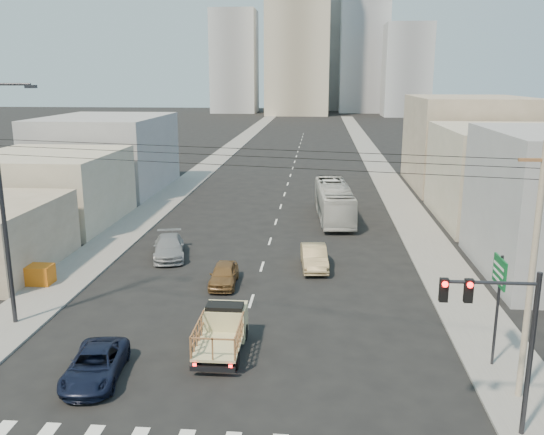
# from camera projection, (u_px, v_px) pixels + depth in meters

# --- Properties ---
(ground) EXTENTS (420.00, 420.00, 0.00)m
(ground) POSITION_uv_depth(u_px,v_px,m) (229.00, 373.00, 24.23)
(ground) COLOR black
(ground) RESTS_ON ground
(sidewalk_left) EXTENTS (3.50, 180.00, 0.12)m
(sidewalk_left) POSITION_uv_depth(u_px,v_px,m) (224.00, 153.00, 92.91)
(sidewalk_left) COLOR slate
(sidewalk_left) RESTS_ON ground
(sidewalk_right) EXTENTS (3.50, 180.00, 0.12)m
(sidewalk_right) POSITION_uv_depth(u_px,v_px,m) (371.00, 155.00, 91.01)
(sidewalk_right) COLOR slate
(sidewalk_right) RESTS_ON ground
(lane_dashes) EXTENTS (0.15, 104.00, 0.01)m
(lane_dashes) POSITION_uv_depth(u_px,v_px,m) (292.00, 172.00, 75.52)
(lane_dashes) COLOR silver
(lane_dashes) RESTS_ON ground
(flatbed_pickup) EXTENTS (1.95, 4.41, 1.90)m
(flatbed_pickup) POSITION_uv_depth(u_px,v_px,m) (222.00, 328.00, 25.94)
(flatbed_pickup) COLOR #C3B882
(flatbed_pickup) RESTS_ON ground
(navy_pickup) EXTENTS (2.58, 4.72, 1.25)m
(navy_pickup) POSITION_uv_depth(u_px,v_px,m) (95.00, 365.00, 23.60)
(navy_pickup) COLOR black
(navy_pickup) RESTS_ON ground
(city_bus) EXTENTS (3.43, 11.39, 3.13)m
(city_bus) POSITION_uv_depth(u_px,v_px,m) (334.00, 201.00, 50.08)
(city_bus) COLOR beige
(city_bus) RESTS_ON ground
(sedan_brown) EXTENTS (1.70, 3.91, 1.31)m
(sedan_brown) POSITION_uv_depth(u_px,v_px,m) (224.00, 275.00, 34.30)
(sedan_brown) COLOR brown
(sedan_brown) RESTS_ON ground
(sedan_tan) EXTENTS (1.96, 4.61, 1.48)m
(sedan_tan) POSITION_uv_depth(u_px,v_px,m) (314.00, 257.00, 37.33)
(sedan_tan) COLOR tan
(sedan_tan) RESTS_ON ground
(sedan_grey) EXTENTS (3.15, 5.33, 1.45)m
(sedan_grey) POSITION_uv_depth(u_px,v_px,m) (169.00, 247.00, 39.57)
(sedan_grey) COLOR gray
(sedan_grey) RESTS_ON ground
(traffic_signal) EXTENTS (3.23, 0.35, 6.00)m
(traffic_signal) POSITION_uv_depth(u_px,v_px,m) (502.00, 326.00, 19.07)
(traffic_signal) COLOR #2D2D33
(traffic_signal) RESTS_ON ground
(green_sign) EXTENTS (0.18, 1.60, 5.00)m
(green_sign) POSITION_uv_depth(u_px,v_px,m) (499.00, 284.00, 23.89)
(green_sign) COLOR #2D2D33
(green_sign) RESTS_ON ground
(utility_pole) EXTENTS (1.80, 0.24, 10.00)m
(utility_pole) POSITION_uv_depth(u_px,v_px,m) (532.00, 271.00, 21.10)
(utility_pole) COLOR gray
(utility_pole) RESTS_ON ground
(streetlamp_left) EXTENTS (2.36, 0.25, 12.00)m
(streetlamp_left) POSITION_uv_depth(u_px,v_px,m) (4.00, 199.00, 27.48)
(streetlamp_left) COLOR #2D2D33
(streetlamp_left) RESTS_ON ground
(overhead_wires) EXTENTS (23.01, 5.02, 0.72)m
(overhead_wires) POSITION_uv_depth(u_px,v_px,m) (231.00, 156.00, 23.54)
(overhead_wires) COLOR black
(overhead_wires) RESTS_ON ground
(crate_stack) EXTENTS (1.80, 1.20, 1.14)m
(crate_stack) POSITION_uv_depth(u_px,v_px,m) (37.00, 274.00, 34.21)
(crate_stack) COLOR #CB6413
(crate_stack) RESTS_ON sidewalk_left
(bldg_right_mid) EXTENTS (11.00, 14.00, 8.00)m
(bldg_right_mid) POSITION_uv_depth(u_px,v_px,m) (507.00, 175.00, 48.80)
(bldg_right_mid) COLOR #AAA189
(bldg_right_mid) RESTS_ON ground
(bldg_right_far) EXTENTS (12.00, 16.00, 10.00)m
(bldg_right_far) POSITION_uv_depth(u_px,v_px,m) (467.00, 142.00, 64.01)
(bldg_right_far) COLOR gray
(bldg_right_far) RESTS_ON ground
(bldg_left_mid) EXTENTS (11.00, 12.00, 6.00)m
(bldg_left_mid) POSITION_uv_depth(u_px,v_px,m) (49.00, 189.00, 48.27)
(bldg_left_mid) COLOR #AAA189
(bldg_left_mid) RESTS_ON ground
(bldg_left_far) EXTENTS (12.00, 16.00, 8.00)m
(bldg_left_far) POSITION_uv_depth(u_px,v_px,m) (107.00, 153.00, 62.59)
(bldg_left_far) COLOR gray
(bldg_left_far) RESTS_ON ground
(high_rise_tower) EXTENTS (20.00, 20.00, 60.00)m
(high_rise_tower) POSITION_uv_depth(u_px,v_px,m) (298.00, 18.00, 181.93)
(high_rise_tower) COLOR gray
(high_rise_tower) RESTS_ON ground
(midrise_ne) EXTENTS (16.00, 16.00, 40.00)m
(midrise_ne) POSITION_uv_depth(u_px,v_px,m) (364.00, 53.00, 197.06)
(midrise_ne) COLOR gray
(midrise_ne) RESTS_ON ground
(midrise_nw) EXTENTS (15.00, 15.00, 34.00)m
(midrise_nw) POSITION_uv_depth(u_px,v_px,m) (235.00, 62.00, 196.47)
(midrise_nw) COLOR gray
(midrise_nw) RESTS_ON ground
(midrise_back) EXTENTS (18.00, 18.00, 44.00)m
(midrise_back) POSITION_uv_depth(u_px,v_px,m) (328.00, 49.00, 212.06)
(midrise_back) COLOR gray
(midrise_back) RESTS_ON ground
(midrise_east) EXTENTS (14.00, 14.00, 28.00)m
(midrise_east) POSITION_uv_depth(u_px,v_px,m) (407.00, 70.00, 178.16)
(midrise_east) COLOR gray
(midrise_east) RESTS_ON ground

